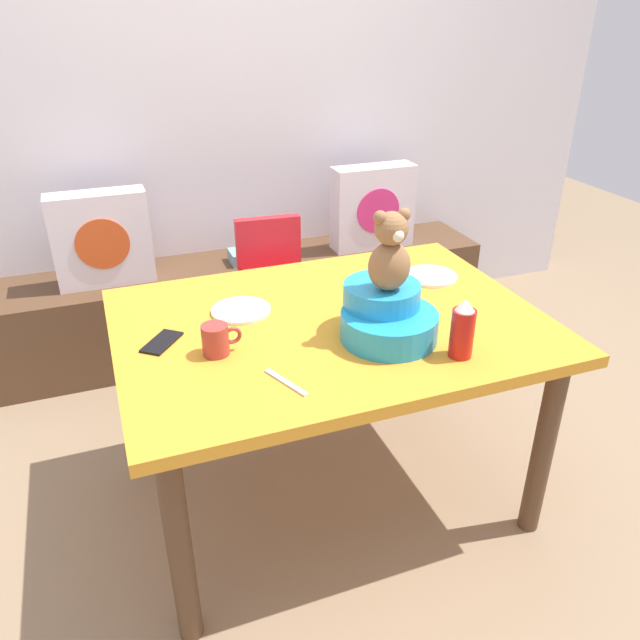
% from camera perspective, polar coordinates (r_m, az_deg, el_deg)
% --- Properties ---
extents(ground_plane, '(8.00, 8.00, 0.00)m').
position_cam_1_polar(ground_plane, '(2.47, 0.84, -15.33)').
color(ground_plane, '#8C7256').
extents(back_wall, '(4.40, 0.10, 2.60)m').
position_cam_1_polar(back_wall, '(3.30, -9.32, 20.61)').
color(back_wall, silver).
rests_on(back_wall, ground_plane).
extents(window_bench, '(2.60, 0.44, 0.46)m').
position_cam_1_polar(window_bench, '(3.35, -6.96, 1.64)').
color(window_bench, brown).
rests_on(window_bench, ground_plane).
extents(pillow_floral_left, '(0.44, 0.15, 0.44)m').
position_cam_1_polar(pillow_floral_left, '(3.08, -19.39, 7.02)').
color(pillow_floral_left, silver).
rests_on(pillow_floral_left, window_bench).
extents(pillow_floral_right, '(0.44, 0.15, 0.44)m').
position_cam_1_polar(pillow_floral_right, '(3.38, 4.85, 10.27)').
color(pillow_floral_right, silver).
rests_on(pillow_floral_right, window_bench).
extents(book_stack, '(0.20, 0.14, 0.06)m').
position_cam_1_polar(book_stack, '(3.25, -6.51, 5.90)').
color(book_stack, '#749DB6').
rests_on(book_stack, window_bench).
extents(dining_table, '(1.38, 1.01, 0.74)m').
position_cam_1_polar(dining_table, '(2.09, 0.96, -2.24)').
color(dining_table, orange).
rests_on(dining_table, ground_plane).
extents(highchair, '(0.34, 0.47, 0.79)m').
position_cam_1_polar(highchair, '(2.85, -4.14, 3.45)').
color(highchair, red).
rests_on(highchair, ground_plane).
extents(infant_seat_teal, '(0.30, 0.33, 0.16)m').
position_cam_1_polar(infant_seat_teal, '(1.93, 6.12, 0.43)').
color(infant_seat_teal, '#2394CC').
rests_on(infant_seat_teal, dining_table).
extents(teddy_bear, '(0.13, 0.12, 0.25)m').
position_cam_1_polar(teddy_bear, '(1.84, 6.45, 6.14)').
color(teddy_bear, '#91653F').
rests_on(teddy_bear, infant_seat_teal).
extents(ketchup_bottle, '(0.07, 0.07, 0.18)m').
position_cam_1_polar(ketchup_bottle, '(1.85, 12.94, -0.88)').
color(ketchup_bottle, red).
rests_on(ketchup_bottle, dining_table).
extents(coffee_mug, '(0.12, 0.08, 0.09)m').
position_cam_1_polar(coffee_mug, '(1.85, -9.49, -1.79)').
color(coffee_mug, '#9E332D').
rests_on(coffee_mug, dining_table).
extents(dinner_plate_near, '(0.20, 0.20, 0.01)m').
position_cam_1_polar(dinner_plate_near, '(2.11, -7.27, 0.89)').
color(dinner_plate_near, white).
rests_on(dinner_plate_near, dining_table).
extents(dinner_plate_far, '(0.20, 0.20, 0.01)m').
position_cam_1_polar(dinner_plate_far, '(2.39, 10.10, 3.99)').
color(dinner_plate_far, white).
rests_on(dinner_plate_far, dining_table).
extents(cell_phone, '(0.15, 0.16, 0.01)m').
position_cam_1_polar(cell_phone, '(1.97, -14.31, -1.98)').
color(cell_phone, black).
rests_on(cell_phone, dining_table).
extents(table_fork, '(0.08, 0.16, 0.01)m').
position_cam_1_polar(table_fork, '(1.72, -3.15, -5.71)').
color(table_fork, silver).
rests_on(table_fork, dining_table).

